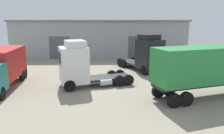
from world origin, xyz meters
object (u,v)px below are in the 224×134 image
object	(u,v)px
tractor_unit_white	(79,65)
box_truck_teal	(2,66)
gravel_pile	(191,65)
container_trailer_green	(214,65)
tractor_unit_black	(147,54)

from	to	relation	value
tractor_unit_white	box_truck_teal	size ratio (longest dim) A/B	0.90
box_truck_teal	gravel_pile	bearing A→B (deg)	102.16
gravel_pile	tractor_unit_white	bearing A→B (deg)	-153.56
container_trailer_green	gravel_pile	xyz separation A→B (m)	(1.76, 9.10, -1.82)
tractor_unit_white	gravel_pile	bearing A→B (deg)	-172.07
tractor_unit_white	box_truck_teal	world-z (taller)	tractor_unit_white
container_trailer_green	tractor_unit_white	bearing A→B (deg)	148.39
container_trailer_green	box_truck_teal	distance (m)	18.18
container_trailer_green	gravel_pile	distance (m)	9.44
box_truck_teal	gravel_pile	xyz separation A→B (m)	(19.71, 6.30, -1.19)
tractor_unit_white	tractor_unit_black	xyz separation A→B (m)	(7.20, 5.79, 0.08)
tractor_unit_black	box_truck_teal	size ratio (longest dim) A/B	0.89
tractor_unit_white	tractor_unit_black	world-z (taller)	tractor_unit_black
container_trailer_green	box_truck_teal	bearing A→B (deg)	153.80
box_truck_teal	gravel_pile	size ratio (longest dim) A/B	2.01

